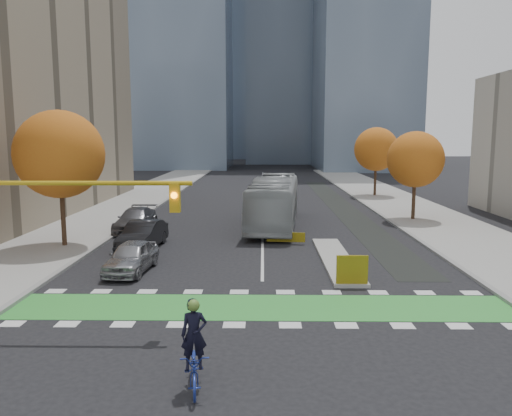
{
  "coord_description": "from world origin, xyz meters",
  "views": [
    {
      "loc": [
        0.01,
        -17.42,
        6.7
      ],
      "look_at": [
        -0.34,
        8.12,
        3.0
      ],
      "focal_mm": 35.0,
      "sensor_mm": 36.0,
      "label": 1
    }
  ],
  "objects_px": {
    "parked_car_c": "(136,220)",
    "tree_east_far": "(376,149)",
    "parked_car_b": "(143,235)",
    "bus": "(274,202)",
    "hazard_board": "(352,270)",
    "parked_car_a": "(131,257)",
    "traffic_signal_west": "(33,214)",
    "tree_west": "(60,154)",
    "cyclist": "(195,359)",
    "tree_east_near": "(415,159)"
  },
  "relations": [
    {
      "from": "parked_car_c",
      "to": "tree_east_far",
      "type": "bearing_deg",
      "value": 44.74
    },
    {
      "from": "parked_car_b",
      "to": "bus",
      "type": "bearing_deg",
      "value": 49.15
    },
    {
      "from": "hazard_board",
      "to": "parked_car_a",
      "type": "distance_m",
      "value": 10.77
    },
    {
      "from": "parked_car_c",
      "to": "hazard_board",
      "type": "bearing_deg",
      "value": -44.39
    },
    {
      "from": "traffic_signal_west",
      "to": "tree_east_far",
      "type": "bearing_deg",
      "value": 62.05
    },
    {
      "from": "bus",
      "to": "parked_car_a",
      "type": "xyz_separation_m",
      "value": [
        -7.37,
        -12.83,
        -1.08
      ]
    },
    {
      "from": "hazard_board",
      "to": "tree_west",
      "type": "xyz_separation_m",
      "value": [
        -16.0,
        7.8,
        4.82
      ]
    },
    {
      "from": "bus",
      "to": "parked_car_c",
      "type": "distance_m",
      "value": 10.16
    },
    {
      "from": "traffic_signal_west",
      "to": "parked_car_b",
      "type": "bearing_deg",
      "value": 86.38
    },
    {
      "from": "hazard_board",
      "to": "parked_car_c",
      "type": "bearing_deg",
      "value": 134.79
    },
    {
      "from": "traffic_signal_west",
      "to": "parked_car_a",
      "type": "relative_size",
      "value": 1.9
    },
    {
      "from": "parked_car_b",
      "to": "parked_car_c",
      "type": "distance_m",
      "value": 5.91
    },
    {
      "from": "hazard_board",
      "to": "cyclist",
      "type": "relative_size",
      "value": 0.57
    },
    {
      "from": "tree_west",
      "to": "tree_east_near",
      "type": "distance_m",
      "value": 26.01
    },
    {
      "from": "tree_east_far",
      "to": "bus",
      "type": "relative_size",
      "value": 0.58
    },
    {
      "from": "tree_west",
      "to": "tree_east_far",
      "type": "relative_size",
      "value": 1.08
    },
    {
      "from": "hazard_board",
      "to": "traffic_signal_west",
      "type": "xyz_separation_m",
      "value": [
        -11.93,
        -4.71,
        3.23
      ]
    },
    {
      "from": "hazard_board",
      "to": "tree_east_far",
      "type": "xyz_separation_m",
      "value": [
        8.5,
        33.8,
        4.44
      ]
    },
    {
      "from": "cyclist",
      "to": "tree_east_far",
      "type": "bearing_deg",
      "value": 63.11
    },
    {
      "from": "tree_east_far",
      "to": "traffic_signal_west",
      "type": "height_order",
      "value": "tree_east_far"
    },
    {
      "from": "tree_east_far",
      "to": "parked_car_b",
      "type": "bearing_deg",
      "value": -126.76
    },
    {
      "from": "tree_west",
      "to": "parked_car_c",
      "type": "xyz_separation_m",
      "value": [
        3.0,
        5.3,
        -4.81
      ]
    },
    {
      "from": "parked_car_a",
      "to": "hazard_board",
      "type": "bearing_deg",
      "value": -8.36
    },
    {
      "from": "tree_west",
      "to": "tree_east_near",
      "type": "bearing_deg",
      "value": 22.62
    },
    {
      "from": "traffic_signal_west",
      "to": "parked_car_c",
      "type": "distance_m",
      "value": 18.13
    },
    {
      "from": "tree_east_near",
      "to": "bus",
      "type": "bearing_deg",
      "value": -167.04
    },
    {
      "from": "hazard_board",
      "to": "parked_car_c",
      "type": "distance_m",
      "value": 18.45
    },
    {
      "from": "cyclist",
      "to": "parked_car_c",
      "type": "relative_size",
      "value": 0.44
    },
    {
      "from": "bus",
      "to": "tree_west",
      "type": "bearing_deg",
      "value": -144.71
    },
    {
      "from": "cyclist",
      "to": "parked_car_c",
      "type": "bearing_deg",
      "value": 99.54
    },
    {
      "from": "hazard_board",
      "to": "tree_east_far",
      "type": "bearing_deg",
      "value": 75.88
    },
    {
      "from": "traffic_signal_west",
      "to": "parked_car_c",
      "type": "bearing_deg",
      "value": 93.44
    },
    {
      "from": "hazard_board",
      "to": "parked_car_c",
      "type": "height_order",
      "value": "parked_car_c"
    },
    {
      "from": "bus",
      "to": "parked_car_a",
      "type": "relative_size",
      "value": 2.96
    },
    {
      "from": "bus",
      "to": "parked_car_c",
      "type": "bearing_deg",
      "value": -162.48
    },
    {
      "from": "traffic_signal_west",
      "to": "hazard_board",
      "type": "bearing_deg",
      "value": 21.55
    },
    {
      "from": "tree_east_near",
      "to": "cyclist",
      "type": "xyz_separation_m",
      "value": [
        -13.8,
        -26.88,
        -4.04
      ]
    },
    {
      "from": "hazard_board",
      "to": "cyclist",
      "type": "xyz_separation_m",
      "value": [
        -5.8,
        -9.08,
        0.02
      ]
    },
    {
      "from": "bus",
      "to": "parked_car_b",
      "type": "height_order",
      "value": "bus"
    },
    {
      "from": "hazard_board",
      "to": "cyclist",
      "type": "height_order",
      "value": "cyclist"
    },
    {
      "from": "tree_east_far",
      "to": "cyclist",
      "type": "height_order",
      "value": "tree_east_far"
    },
    {
      "from": "tree_east_near",
      "to": "tree_east_far",
      "type": "height_order",
      "value": "tree_east_far"
    },
    {
      "from": "hazard_board",
      "to": "parked_car_b",
      "type": "relative_size",
      "value": 0.28
    },
    {
      "from": "parked_car_b",
      "to": "parked_car_a",
      "type": "bearing_deg",
      "value": -77.47
    },
    {
      "from": "hazard_board",
      "to": "tree_east_near",
      "type": "height_order",
      "value": "tree_east_near"
    },
    {
      "from": "hazard_board",
      "to": "parked_car_b",
      "type": "distance_m",
      "value": 13.43
    },
    {
      "from": "tree_west",
      "to": "cyclist",
      "type": "bearing_deg",
      "value": -58.85
    },
    {
      "from": "parked_car_a",
      "to": "parked_car_b",
      "type": "distance_m",
      "value": 5.12
    },
    {
      "from": "hazard_board",
      "to": "cyclist",
      "type": "bearing_deg",
      "value": -122.57
    },
    {
      "from": "hazard_board",
      "to": "parked_car_a",
      "type": "xyz_separation_m",
      "value": [
        -10.5,
        2.41,
        -0.04
      ]
    }
  ]
}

